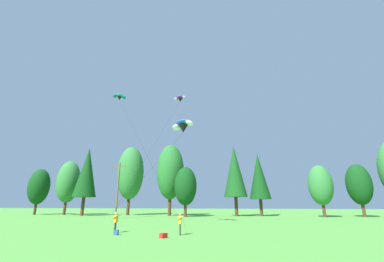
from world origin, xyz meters
name	(u,v)px	position (x,y,z in m)	size (l,w,h in m)	color
treeline_tree_a	(39,186)	(-37.19, 49.03, 6.15)	(4.54, 4.54, 10.16)	#472D19
treeline_tree_b	(68,182)	(-30.09, 49.18, 7.17)	(5.00, 5.00, 11.84)	#472D19
treeline_tree_c	(87,172)	(-24.35, 46.69, 8.93)	(4.73, 4.73, 14.25)	#472D19
treeline_tree_d	(130,173)	(-15.96, 50.46, 9.08)	(5.85, 5.85, 15.00)	#472D19
treeline_tree_e	(170,172)	(-6.38, 49.05, 9.00)	(5.81, 5.81, 14.87)	#472D19
treeline_tree_f	(186,186)	(-2.42, 45.36, 5.68)	(4.34, 4.34, 9.39)	#472D19
treeline_tree_g	(235,171)	(7.28, 49.47, 8.92)	(4.73, 4.73, 14.23)	#472D19
treeline_tree_h	(259,176)	(12.26, 50.59, 7.85)	(4.36, 4.36, 12.54)	#472D19
treeline_tree_i	(320,185)	(23.18, 47.75, 5.77)	(4.37, 4.37, 9.53)	#472D19
treeline_tree_j	(359,184)	(30.63, 49.19, 5.93)	(4.45, 4.45, 9.80)	#472D19
utility_pole	(118,188)	(-13.12, 38.37, 4.95)	(2.20, 0.26, 9.39)	brown
kite_flyer_near	(116,221)	(-4.00, 18.64, 1.00)	(0.53, 0.56, 1.69)	#4C4C51
kite_flyer_mid	(180,222)	(1.91, 17.83, 1.00)	(0.53, 0.57, 1.69)	#4C4C51
parafoil_kite_high_purple	(180,99)	(-2.39, 38.54, 21.19)	(3.25, 20.75, 20.26)	purple
parafoil_kite_mid_teal	(120,97)	(-10.92, 31.44, 18.91)	(13.55, 14.42, 17.86)	teal
parafoil_kite_far_blue_white	(183,125)	(0.11, 28.32, 12.61)	(6.30, 11.36, 11.89)	blue
backpack	(116,232)	(-3.15, 17.11, 0.20)	(0.32, 0.24, 0.40)	#234C89
picnic_cooler	(163,236)	(1.03, 15.98, 0.17)	(0.52, 0.36, 0.34)	red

